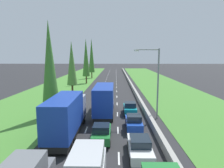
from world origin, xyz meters
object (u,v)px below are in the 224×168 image
Objects in this scene: poplar_tree_fourth at (86,58)px; poplar_tree_fifth at (92,56)px; white_sedan_right_lane at (140,147)px; poplar_tree_second at (49,62)px; teal_hatchback_right_lane at (130,108)px; poplar_tree_third at (72,63)px; blue_hatchback_right_lane at (134,122)px; blue_box_truck_centre_lane at (104,99)px; street_light_mast at (155,79)px; blue_box_truck_left_lane at (67,115)px; green_hatchback_centre_lane at (102,133)px.

poplar_tree_fifth is (-0.09, 14.33, 0.63)m from poplar_tree_fourth.
white_sedan_right_lane is 0.36× the size of poplar_tree_second.
teal_hatchback_right_lane is 0.35× the size of poplar_tree_third.
poplar_tree_third is at bearing 119.77° from blue_hatchback_right_lane.
poplar_tree_third reaches higher than teal_hatchback_right_lane.
blue_box_truck_centre_lane is 2.41× the size of teal_hatchback_right_lane.
street_light_mast is (3.10, 9.84, 4.42)m from white_sedan_right_lane.
teal_hatchback_right_lane is at bearing 9.31° from poplar_tree_second.
blue_box_truck_centre_lane is 1.04× the size of street_light_mast.
poplar_tree_second reaches higher than blue_box_truck_left_lane.
street_light_mast is at bearing 72.53° from white_sedan_right_lane.
green_hatchback_centre_lane is 0.31× the size of poplar_tree_second.
white_sedan_right_lane is at bearing -40.29° from green_hatchback_centre_lane.
green_hatchback_centre_lane is at bearing -71.14° from poplar_tree_third.
poplar_tree_fifth reaches higher than street_light_mast.
teal_hatchback_right_lane is at bearing 89.87° from blue_hatchback_right_lane.
white_sedan_right_lane is (6.86, -4.09, -1.37)m from blue_box_truck_left_lane.
poplar_tree_third is at bearing 132.60° from street_light_mast.
poplar_tree_fourth is (-3.70, 38.51, 5.43)m from blue_box_truck_left_lane.
poplar_tree_second reaches higher than green_hatchback_centre_lane.
poplar_tree_second reaches higher than teal_hatchback_right_lane.
green_hatchback_centre_lane is 0.41× the size of blue_box_truck_left_lane.
teal_hatchback_right_lane is at bearing 7.94° from blue_box_truck_centre_lane.
poplar_tree_third reaches higher than green_hatchback_centre_lane.
green_hatchback_centre_lane is 0.87× the size of white_sedan_right_lane.
poplar_tree_second is 32.49m from poplar_tree_fourth.
poplar_tree_second is at bearing 178.82° from street_light_mast.
white_sedan_right_lane is (3.48, -11.33, -1.37)m from blue_box_truck_centre_lane.
blue_box_truck_left_lane is at bearing -85.90° from poplar_tree_fifth.
blue_box_truck_left_lane is at bearing -84.52° from poplar_tree_fourth.
blue_hatchback_right_lane is at bearing -56.83° from blue_box_truck_centre_lane.
street_light_mast is at bearing -67.37° from poplar_tree_fourth.
green_hatchback_centre_lane is 55.16m from poplar_tree_fifth.
blue_hatchback_right_lane is 13.02m from poplar_tree_second.
poplar_tree_second is 1.13× the size of poplar_tree_third.
green_hatchback_centre_lane is at bearing -88.55° from blue_box_truck_centre_lane.
poplar_tree_fifth is 49.15m from street_light_mast.
poplar_tree_fifth is (-10.65, 56.93, 7.43)m from white_sedan_right_lane.
blue_box_truck_centre_lane is (-0.22, 8.56, 1.35)m from green_hatchback_centre_lane.
blue_hatchback_right_lane is 0.27× the size of poplar_tree_fifth.
blue_box_truck_left_lane is at bearing -59.57° from poplar_tree_second.
blue_hatchback_right_lane is 1.00× the size of teal_hatchback_right_lane.
poplar_tree_fourth is 0.91× the size of poplar_tree_fifth.
blue_hatchback_right_lane is 52.65m from poplar_tree_fifth.
white_sedan_right_lane is at bearing -79.40° from poplar_tree_fifth.
white_sedan_right_lane is 1.15× the size of teal_hatchback_right_lane.
poplar_tree_second reaches higher than blue_box_truck_centre_lane.
poplar_tree_second is at bearing 158.11° from blue_hatchback_right_lane.
teal_hatchback_right_lane is 46.94m from poplar_tree_fifth.
blue_box_truck_left_lane reaches higher than white_sedan_right_lane.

